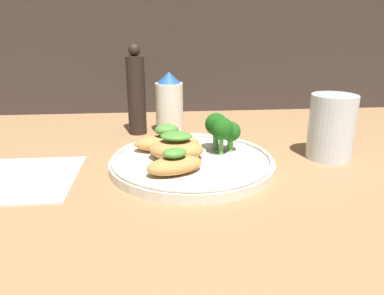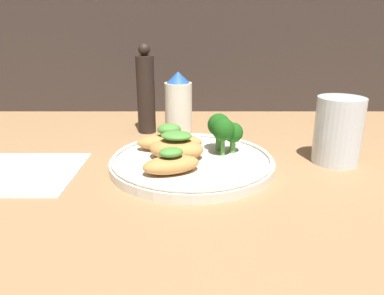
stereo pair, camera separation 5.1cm
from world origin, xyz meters
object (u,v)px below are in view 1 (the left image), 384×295
(plate, at_px, (192,162))
(sauce_bottle, at_px, (169,104))
(drinking_glass, at_px, (331,127))
(pepper_grinder, at_px, (136,93))
(broccoli_bunch, at_px, (222,128))

(plate, distance_m, sauce_bottle, 0.21)
(sauce_bottle, distance_m, drinking_glass, 0.32)
(drinking_glass, bearing_deg, pepper_grinder, 151.72)
(plate, height_order, pepper_grinder, pepper_grinder)
(broccoli_bunch, height_order, sauce_bottle, sauce_bottle)
(sauce_bottle, height_order, drinking_glass, sauce_bottle)
(plate, xyz_separation_m, sauce_bottle, (-0.03, 0.21, 0.05))
(broccoli_bunch, relative_size, drinking_glass, 0.59)
(plate, distance_m, drinking_glass, 0.25)
(broccoli_bunch, height_order, drinking_glass, drinking_glass)
(broccoli_bunch, xyz_separation_m, drinking_glass, (0.19, -0.01, -0.00))
(plate, height_order, drinking_glass, drinking_glass)
(broccoli_bunch, bearing_deg, plate, -148.31)
(plate, bearing_deg, drinking_glass, 6.04)
(sauce_bottle, xyz_separation_m, drinking_glass, (0.27, -0.18, -0.01))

